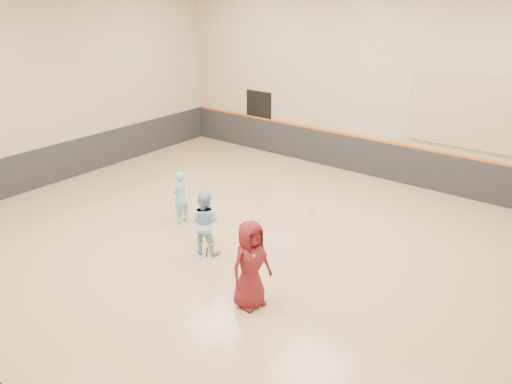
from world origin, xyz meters
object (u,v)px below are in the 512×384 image
Objects in this scene: girl at (180,197)px; young_man at (251,265)px; instructor at (204,223)px; spare_racket at (305,205)px.

girl is 4.11m from young_man.
young_man reaches higher than instructor.
young_man is at bearing -70.26° from spare_racket.
instructor is 3.63m from spare_racket.
instructor reaches higher than spare_racket.
instructor is at bearing 77.92° from young_man.
instructor reaches higher than girl.
young_man is (2.12, -0.98, 0.13)m from instructor.
instructor is 0.85× the size of young_man.
young_man is (3.71, -1.77, 0.18)m from girl.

